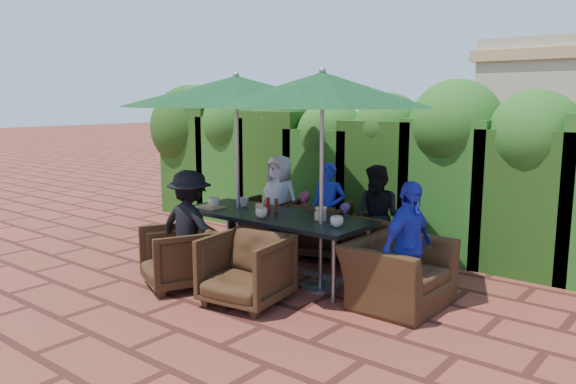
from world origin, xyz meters
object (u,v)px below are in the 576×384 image
Objects in this scene: chair_far_right at (383,239)px; umbrella_right at (322,91)px; chair_far_left at (265,221)px; chair_far_mid at (318,226)px; chair_end_right at (398,263)px; dining_table at (273,220)px; chair_near_left at (178,254)px; umbrella_left at (237,92)px; chair_near_right at (246,266)px.

umbrella_right is at bearing 85.41° from chair_far_right.
chair_far_mid is at bearing -176.53° from chair_far_left.
chair_end_right is at bearing 131.40° from chair_far_mid.
chair_far_left reaches higher than dining_table.
chair_near_left is 2.46m from chair_end_right.
chair_far_mid is 0.98m from chair_far_right.
chair_far_right is at bearing 48.95° from dining_table.
chair_far_right is at bearing 163.78° from chair_far_mid.
umbrella_right is at bearing -5.28° from dining_table.
umbrella_left reaches higher than dining_table.
dining_table is at bearing 106.35° from chair_near_right.
dining_table is at bearing 132.01° from chair_far_left.
chair_far_left is at bearing 8.46° from chair_far_right.
chair_far_mid is 1.02× the size of chair_near_right.
chair_near_right is at bearing 85.53° from chair_far_mid.
umbrella_right is (1.40, -0.12, -0.00)m from umbrella_left.
chair_near_left is (0.09, -1.08, -1.83)m from umbrella_left.
chair_far_right reaches higher than dining_table.
chair_near_right is (0.50, -1.96, -0.01)m from chair_far_mid.
chair_end_right is at bearing 129.67° from chair_far_right.
chair_far_right is at bearing 68.25° from chair_near_right.
chair_near_left is (0.39, -1.93, -0.01)m from chair_far_left.
dining_table is 1.71m from umbrella_right.
umbrella_right is at bearing 108.42° from chair_far_mid.
chair_far_mid is at bearing 60.59° from chair_end_right.
chair_end_right reaches higher than dining_table.
chair_near_right is (-0.32, -0.88, -1.81)m from umbrella_right.
chair_near_right is at bearing 122.38° from chair_far_left.
chair_near_left reaches higher than dining_table.
umbrella_left reaches higher than chair_far_mid.
chair_end_right is (0.76, -1.04, 0.07)m from chair_far_right.
chair_far_right is 0.95× the size of chair_near_right.
umbrella_right is at bearing 60.98° from chair_near_left.
umbrella_left is 2.60m from chair_far_right.
chair_end_right reaches higher than chair_far_mid.
dining_table is 3.12× the size of chair_far_left.
chair_far_left is 1.97m from chair_near_left.
chair_far_left is 0.88m from chair_far_mid.
umbrella_left is 2.81× the size of chair_end_right.
chair_near_left is at bearing -85.02° from umbrella_left.
chair_far_right is at bearing 79.44° from chair_near_left.
chair_far_left is 2.30m from chair_near_right.
chair_near_left is (-1.46, -2.09, 0.00)m from chair_far_right.
umbrella_right is at bearing -4.87° from umbrella_left.
dining_table is 1.43m from chair_far_right.
chair_end_right is (0.92, 0.08, -1.76)m from umbrella_right.
chair_end_right is at bearing -0.93° from umbrella_left.
dining_table is at bearing 74.75° from chair_far_mid.
chair_far_mid is 2.01m from chair_end_right.
chair_near_right is 0.78× the size of chair_end_right.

